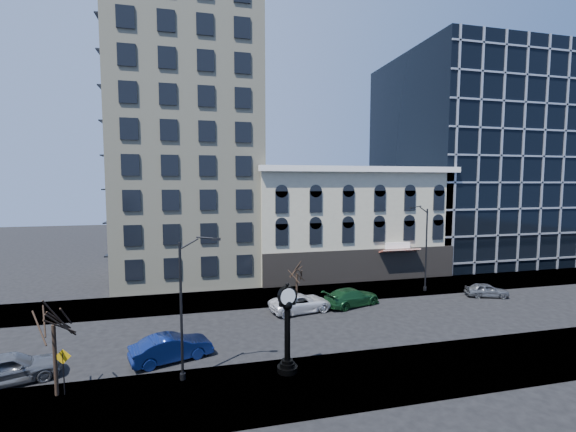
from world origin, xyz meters
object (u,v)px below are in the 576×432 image
object	(u,v)px
car_near_a	(8,368)
car_near_b	(171,348)
street_lamp_near	(191,270)
warning_sign	(63,363)
street_clock	(287,332)

from	to	relation	value
car_near_a	car_near_b	world-z (taller)	car_near_a
street_lamp_near	warning_sign	size ratio (longest dim) A/B	3.36
street_clock	car_near_a	bearing A→B (deg)	155.34
street_lamp_near	warning_sign	distance (m)	7.67
warning_sign	car_near_b	size ratio (longest dim) A/B	0.49
street_lamp_near	warning_sign	xyz separation A→B (m)	(-6.30, -0.10, -4.37)
warning_sign	car_near_a	world-z (taller)	warning_sign
street_clock	street_lamp_near	bearing A→B (deg)	160.25
warning_sign	car_near_b	xyz separation A→B (m)	(4.99, 2.94, -0.96)
car_near_a	car_near_b	size ratio (longest dim) A/B	1.03
street_clock	car_near_b	size ratio (longest dim) A/B	1.06
warning_sign	car_near_b	world-z (taller)	warning_sign
street_lamp_near	car_near_b	distance (m)	6.18
warning_sign	car_near_b	distance (m)	5.87
car_near_a	street_lamp_near	bearing A→B (deg)	-121.16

